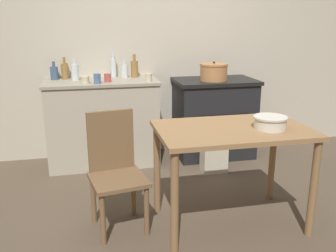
{
  "coord_description": "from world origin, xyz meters",
  "views": [
    {
      "loc": [
        -0.72,
        -2.76,
        1.58
      ],
      "look_at": [
        0.0,
        0.51,
        0.61
      ],
      "focal_mm": 40.0,
      "sensor_mm": 36.0,
      "label": 1
    }
  ],
  "objects_px": {
    "chair": "(115,168)",
    "bottle_left": "(114,67)",
    "stove": "(214,118)",
    "work_table": "(232,142)",
    "flour_sack": "(214,157)",
    "bottle_far_left": "(54,73)",
    "bottle_center": "(75,72)",
    "stock_pot": "(214,72)",
    "cup_mid_right": "(97,79)",
    "bottle_center_left": "(65,71)",
    "bottle_center_right": "(134,68)",
    "cup_right": "(149,77)",
    "cup_far_right": "(108,78)",
    "bottle_mid_left": "(125,71)",
    "cup_end_right": "(85,80)",
    "mixing_bowl_large": "(270,122)"
  },
  "relations": [
    {
      "from": "cup_right",
      "to": "cup_end_right",
      "type": "distance_m",
      "value": 0.65
    },
    {
      "from": "bottle_far_left",
      "to": "cup_right",
      "type": "xyz_separation_m",
      "value": [
        0.97,
        -0.35,
        -0.03
      ]
    },
    {
      "from": "stock_pot",
      "to": "cup_mid_right",
      "type": "xyz_separation_m",
      "value": [
        -1.28,
        -0.12,
        -0.01
      ]
    },
    {
      "from": "bottle_center_right",
      "to": "cup_mid_right",
      "type": "bearing_deg",
      "value": -140.35
    },
    {
      "from": "flour_sack",
      "to": "bottle_far_left",
      "type": "xyz_separation_m",
      "value": [
        -1.6,
        0.68,
        0.85
      ]
    },
    {
      "from": "stove",
      "to": "bottle_center_right",
      "type": "bearing_deg",
      "value": 169.92
    },
    {
      "from": "bottle_center_right",
      "to": "cup_right",
      "type": "relative_size",
      "value": 2.95
    },
    {
      "from": "bottle_center_left",
      "to": "cup_right",
      "type": "height_order",
      "value": "bottle_center_left"
    },
    {
      "from": "bottle_center_left",
      "to": "cup_end_right",
      "type": "bearing_deg",
      "value": -58.19
    },
    {
      "from": "cup_mid_right",
      "to": "bottle_center",
      "type": "bearing_deg",
      "value": 129.12
    },
    {
      "from": "chair",
      "to": "bottle_left",
      "type": "distance_m",
      "value": 1.68
    },
    {
      "from": "chair",
      "to": "bottle_center",
      "type": "distance_m",
      "value": 1.55
    },
    {
      "from": "cup_far_right",
      "to": "cup_right",
      "type": "bearing_deg",
      "value": -8.67
    },
    {
      "from": "bottle_far_left",
      "to": "bottle_center_left",
      "type": "xyz_separation_m",
      "value": [
        0.11,
        0.02,
        0.02
      ]
    },
    {
      "from": "bottle_far_left",
      "to": "bottle_center",
      "type": "distance_m",
      "value": 0.24
    },
    {
      "from": "bottle_center",
      "to": "bottle_far_left",
      "type": "bearing_deg",
      "value": 155.59
    },
    {
      "from": "work_table",
      "to": "bottle_center",
      "type": "bearing_deg",
      "value": 126.08
    },
    {
      "from": "flour_sack",
      "to": "cup_right",
      "type": "bearing_deg",
      "value": 152.17
    },
    {
      "from": "stove",
      "to": "cup_far_right",
      "type": "xyz_separation_m",
      "value": [
        -1.22,
        -0.11,
        0.53
      ]
    },
    {
      "from": "flour_sack",
      "to": "bottle_center_left",
      "type": "bearing_deg",
      "value": 154.78
    },
    {
      "from": "cup_right",
      "to": "flour_sack",
      "type": "bearing_deg",
      "value": -27.83
    },
    {
      "from": "cup_far_right",
      "to": "cup_end_right",
      "type": "relative_size",
      "value": 1.11
    },
    {
      "from": "bottle_center_left",
      "to": "bottle_center",
      "type": "distance_m",
      "value": 0.16
    },
    {
      "from": "cup_right",
      "to": "cup_end_right",
      "type": "relative_size",
      "value": 1.1
    },
    {
      "from": "stove",
      "to": "work_table",
      "type": "distance_m",
      "value": 1.58
    },
    {
      "from": "stove",
      "to": "cup_end_right",
      "type": "xyz_separation_m",
      "value": [
        -1.44,
        -0.15,
        0.52
      ]
    },
    {
      "from": "bottle_center_left",
      "to": "bottle_center_right",
      "type": "bearing_deg",
      "value": -2.71
    },
    {
      "from": "work_table",
      "to": "chair",
      "type": "bearing_deg",
      "value": 168.96
    },
    {
      "from": "bottle_mid_left",
      "to": "cup_end_right",
      "type": "xyz_separation_m",
      "value": [
        -0.43,
        -0.3,
        -0.04
      ]
    },
    {
      "from": "stock_pot",
      "to": "cup_mid_right",
      "type": "height_order",
      "value": "stock_pot"
    },
    {
      "from": "bottle_center",
      "to": "cup_end_right",
      "type": "bearing_deg",
      "value": -65.46
    },
    {
      "from": "flour_sack",
      "to": "bottle_center_left",
      "type": "relative_size",
      "value": 1.36
    },
    {
      "from": "chair",
      "to": "mixing_bowl_large",
      "type": "xyz_separation_m",
      "value": [
        1.13,
        -0.25,
        0.37
      ]
    },
    {
      "from": "bottle_far_left",
      "to": "stove",
      "type": "bearing_deg",
      "value": -5.72
    },
    {
      "from": "cup_right",
      "to": "bottle_center_right",
      "type": "bearing_deg",
      "value": 107.18
    },
    {
      "from": "bottle_far_left",
      "to": "bottle_center",
      "type": "height_order",
      "value": "bottle_center"
    },
    {
      "from": "chair",
      "to": "flour_sack",
      "type": "xyz_separation_m",
      "value": [
        1.09,
        0.84,
        -0.31
      ]
    },
    {
      "from": "stock_pot",
      "to": "cup_right",
      "type": "distance_m",
      "value": 0.76
    },
    {
      "from": "cup_mid_right",
      "to": "flour_sack",
      "type": "bearing_deg",
      "value": -15.08
    },
    {
      "from": "flour_sack",
      "to": "cup_right",
      "type": "relative_size",
      "value": 3.71
    },
    {
      "from": "bottle_far_left",
      "to": "bottle_center_left",
      "type": "relative_size",
      "value": 0.82
    },
    {
      "from": "bottle_center_left",
      "to": "cup_right",
      "type": "relative_size",
      "value": 2.74
    },
    {
      "from": "stock_pot",
      "to": "bottle_center_right",
      "type": "relative_size",
      "value": 1.22
    },
    {
      "from": "flour_sack",
      "to": "stock_pot",
      "type": "distance_m",
      "value": 0.95
    },
    {
      "from": "chair",
      "to": "mixing_bowl_large",
      "type": "relative_size",
      "value": 3.57
    },
    {
      "from": "stove",
      "to": "work_table",
      "type": "height_order",
      "value": "stove"
    },
    {
      "from": "cup_far_right",
      "to": "bottle_mid_left",
      "type": "bearing_deg",
      "value": 51.75
    },
    {
      "from": "cup_right",
      "to": "cup_far_right",
      "type": "distance_m",
      "value": 0.43
    },
    {
      "from": "work_table",
      "to": "cup_right",
      "type": "relative_size",
      "value": 13.09
    },
    {
      "from": "cup_end_right",
      "to": "bottle_center_right",
      "type": "bearing_deg",
      "value": 29.37
    }
  ]
}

